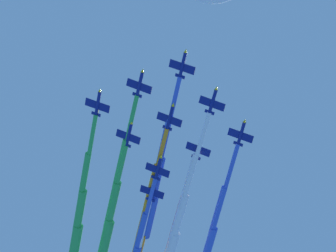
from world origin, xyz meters
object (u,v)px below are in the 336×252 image
Objects in this scene: jet_starboard_inner at (112,207)px; jet_lead at (156,182)px; jet_port_inner at (179,219)px; jet_port_outer at (80,212)px; jet_port_mid at (144,221)px; jet_trail_port at (105,241)px.

jet_lead is at bearing -37.20° from jet_starboard_inner.
jet_port_inner is at bearing 59.67° from jet_lead.
jet_port_outer is at bearing 168.26° from jet_starboard_inner.
jet_starboard_inner is (-23.11, -2.45, 2.38)m from jet_port_inner.
jet_port_mid reaches higher than jet_port_inner.
jet_starboard_inner is at bearing 142.80° from jet_lead.
jet_starboard_inner reaches higher than jet_port_mid.
jet_port_outer is (-22.38, -2.45, 0.53)m from jet_port_mid.
jet_port_outer is (-34.26, -0.13, 2.06)m from jet_port_inner.
jet_lead is at bearing -55.78° from jet_trail_port.
jet_port_outer is at bearing 152.34° from jet_lead.
jet_lead is 29.54m from jet_port_outer.
jet_port_outer is at bearing -179.78° from jet_port_inner.
jet_port_inner is 1.07× the size of jet_port_outer.
jet_port_mid is (11.23, 4.77, -0.86)m from jet_starboard_inner.
jet_port_mid is 0.95× the size of jet_trail_port.
jet_port_mid is at bearing -35.10° from jet_trail_port.
jet_port_inner is at bearing -25.08° from jet_trail_port.
jet_starboard_inner is at bearing -173.95° from jet_port_inner.
jet_port_mid is at bearing 103.17° from jet_lead.
jet_port_outer is (-11.15, 2.32, -0.33)m from jet_starboard_inner.
jet_trail_port is (8.57, 12.16, -0.16)m from jet_port_outer.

